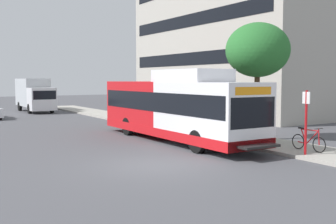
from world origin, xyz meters
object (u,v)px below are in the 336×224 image
Objects in this scene: bicycle_parked at (308,141)px; box_truck_background at (35,94)px; bus_stop_sign_pole at (306,117)px; transit_bus at (176,108)px; street_tree_near_stop at (258,50)px.

bicycle_parked is 0.25× the size of box_truck_background.
box_truck_background is (-3.22, 30.40, 0.09)m from bus_stop_sign_pole.
transit_bus is 6.96× the size of bicycle_parked.
bus_stop_sign_pole is 0.44× the size of street_tree_near_stop.
transit_bus is 2.05× the size of street_tree_near_stop.
street_tree_near_stop is (1.90, 4.80, 3.02)m from bus_stop_sign_pole.
transit_bus is at bearing 105.89° from bus_stop_sign_pole.
bicycle_parked is (2.72, -6.21, -1.14)m from transit_bus.
street_tree_near_stop is 0.85× the size of box_truck_background.
transit_bus reaches higher than bicycle_parked.
bus_stop_sign_pole is at bearing -111.61° from street_tree_near_stop.
transit_bus is at bearing 153.32° from street_tree_near_stop.
bus_stop_sign_pole is 0.37× the size of box_truck_background.
street_tree_near_stop reaches higher than transit_bus.
street_tree_near_stop is at bearing 75.69° from bicycle_parked.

